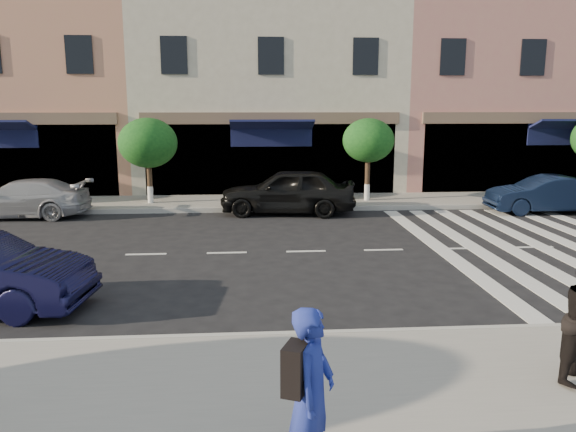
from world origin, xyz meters
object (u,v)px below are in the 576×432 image
object	(u,v)px
photographer	(312,392)
car_far_mid	(288,191)
car_far_right	(546,194)
car_far_left	(22,199)

from	to	relation	value
photographer	car_far_mid	bearing A→B (deg)	19.62
car_far_right	photographer	bearing A→B (deg)	-33.46
car_far_left	car_far_right	xyz separation A→B (m)	(17.63, -0.48, 0.01)
photographer	car_far_mid	xyz separation A→B (m)	(0.77, 13.99, -0.21)
car_far_mid	car_far_right	distance (m)	8.86
car_far_left	car_far_mid	size ratio (longest dim) A/B	0.94
car_far_left	car_far_mid	bearing A→B (deg)	92.42
photographer	car_far_right	xyz separation A→B (m)	(9.62, 13.51, -0.35)
photographer	car_far_right	world-z (taller)	photographer
photographer	car_far_mid	world-z (taller)	photographer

